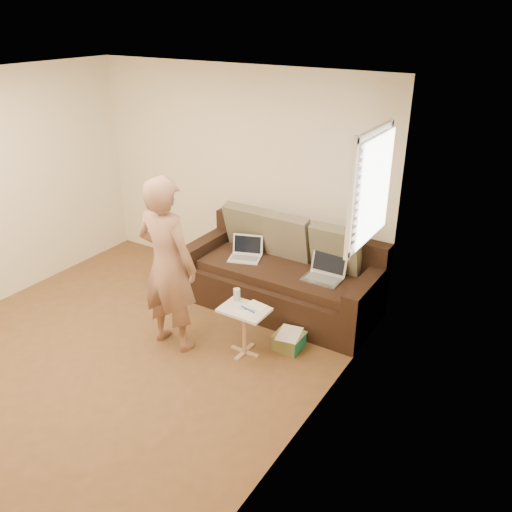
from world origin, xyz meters
name	(u,v)px	position (x,y,z in m)	size (l,w,h in m)	color
floor	(112,361)	(0.00, 0.00, 0.00)	(4.50, 4.50, 0.00)	brown
ceiling	(73,86)	(0.00, 0.00, 2.60)	(4.50, 4.50, 0.00)	white
wall_back	(237,177)	(0.00, 2.25, 1.30)	(4.00, 4.00, 0.00)	beige
wall_right	(296,300)	(2.00, 0.00, 1.30)	(4.50, 4.50, 0.00)	beige
window_blinds	(371,188)	(1.95, 1.50, 1.70)	(0.12, 0.88, 1.08)	white
sofa	(281,274)	(0.90, 1.77, 0.42)	(2.20, 0.95, 0.85)	black
pillow_left	(248,227)	(0.30, 2.02, 0.79)	(0.55, 0.14, 0.55)	#595942
pillow_mid	(287,237)	(0.85, 1.99, 0.79)	(0.55, 0.14, 0.55)	brown
pillow_right	(335,249)	(1.45, 1.98, 0.79)	(0.55, 0.14, 0.55)	#595942
laptop_silver	(322,280)	(1.42, 1.73, 0.52)	(0.40, 0.29, 0.27)	#B7BABC
laptop_white	(245,259)	(0.45, 1.72, 0.52)	(0.35, 0.26, 0.26)	white
person	(167,265)	(0.31, 0.56, 0.90)	(0.66, 0.44, 1.80)	#8E5B4D
side_table	(244,331)	(1.03, 0.81, 0.26)	(0.47, 0.33, 0.51)	silver
drinking_glass	(237,294)	(0.88, 0.91, 0.57)	(0.07, 0.07, 0.12)	silver
scissors	(248,310)	(1.08, 0.80, 0.52)	(0.18, 0.10, 0.02)	silver
paper_on_table	(251,309)	(1.10, 0.84, 0.51)	(0.21, 0.30, 0.00)	white
striped_box	(289,341)	(1.38, 1.11, 0.09)	(0.28, 0.28, 0.18)	#C0691C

